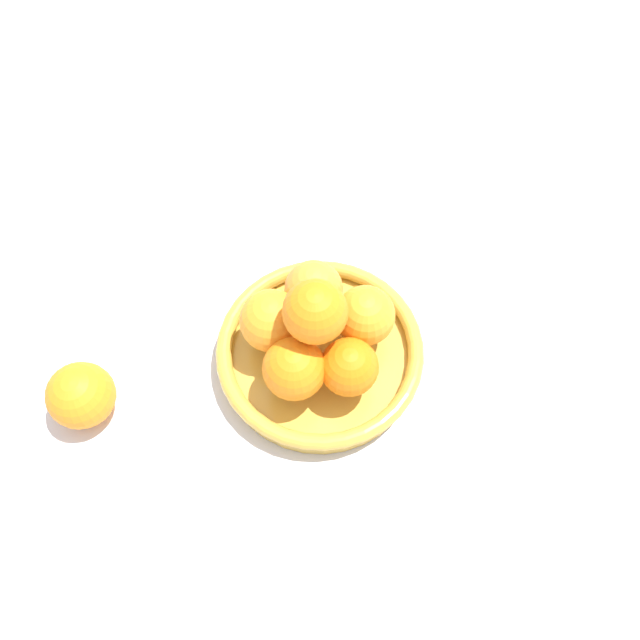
# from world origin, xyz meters

# --- Properties ---
(ground_plane) EXTENTS (4.00, 4.00, 0.00)m
(ground_plane) POSITION_xyz_m (0.00, 0.00, 0.00)
(ground_plane) COLOR silver
(fruit_bowl) EXTENTS (0.26, 0.26, 0.04)m
(fruit_bowl) POSITION_xyz_m (0.00, 0.00, 0.02)
(fruit_bowl) COLOR gold
(fruit_bowl) RESTS_ON ground_plane
(orange_pile) EXTENTS (0.18, 0.18, 0.13)m
(orange_pile) POSITION_xyz_m (0.00, 0.00, 0.09)
(orange_pile) COLOR orange
(orange_pile) RESTS_ON fruit_bowl
(stray_orange) EXTENTS (0.08, 0.08, 0.08)m
(stray_orange) POSITION_xyz_m (0.16, 0.24, 0.04)
(stray_orange) COLOR orange
(stray_orange) RESTS_ON ground_plane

